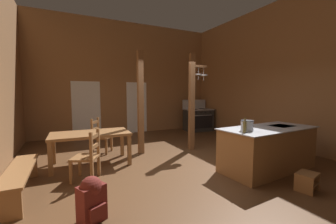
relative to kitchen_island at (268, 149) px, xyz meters
name	(u,v)px	position (x,y,z in m)	size (l,w,h in m)	color
ground_plane	(183,169)	(-1.53, 0.95, -0.50)	(7.85, 9.49, 0.10)	brown
wall_back	(127,79)	(-1.53, 5.37, 1.74)	(7.85, 0.14, 4.38)	#93663F
wall_right	(291,74)	(2.06, 0.95, 1.74)	(0.14, 9.49, 4.38)	#93663F
glazed_door_back_left	(86,109)	(-3.12, 5.29, 0.57)	(1.00, 0.01, 2.05)	white
glazed_panel_back_right	(137,107)	(-1.18, 5.29, 0.57)	(0.84, 0.01, 2.05)	white
kitchen_island	(268,149)	(0.00, 0.00, 0.00)	(2.22, 1.10, 0.91)	olive
stove_range	(198,119)	(1.29, 4.48, 0.03)	(1.19, 0.88, 1.32)	#2B2B2B
support_post_with_pot_rack	(192,99)	(-0.57, 2.07, 1.00)	(0.56, 0.24, 2.73)	brown
support_post_center	(141,103)	(-2.03, 2.35, 0.91)	(0.14, 0.14, 2.73)	brown
step_stool	(307,180)	(-0.24, -0.97, -0.28)	(0.41, 0.36, 0.30)	olive
dining_table	(91,136)	(-3.35, 2.01, 0.20)	(1.73, 0.96, 0.74)	olive
ladderback_chair_near_window	(88,156)	(-3.50, 1.13, 0.00)	(0.59, 0.59, 0.95)	olive
ladderback_chair_by_post	(100,136)	(-3.01, 2.91, 0.00)	(0.61, 0.61, 0.95)	olive
bench_along_left_wall	(20,176)	(-4.55, 0.98, -0.14)	(0.38, 1.66, 0.44)	olive
backpack	(92,198)	(-3.60, -0.27, -0.14)	(0.38, 0.37, 0.60)	maroon
stockpot_on_counter	(247,125)	(-0.70, -0.07, 0.56)	(0.31, 0.24, 0.20)	#A8AAB2
mixing_bowl_on_counter	(248,127)	(-0.49, 0.10, 0.49)	(0.19, 0.19, 0.07)	#B2A893
bottle_tall_on_counter	(245,127)	(-0.89, -0.19, 0.57)	(0.06, 0.06, 0.28)	brown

